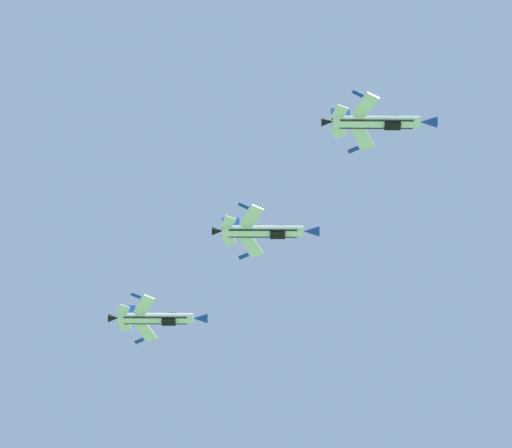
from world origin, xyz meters
The scene contains 3 objects.
fighter_jet_lead centered at (10.38, 76.50, 128.12)m, with size 15.95×10.55×4.37m.
fighter_jet_left_wing centered at (-7.59, 92.96, 127.88)m, with size 15.95×10.55×4.34m.
fighter_jet_right_wing centered at (-27.19, 109.56, 129.89)m, with size 15.95×10.55×4.36m.
Camera 1 is at (4.54, -3.45, 1.57)m, focal length 75.70 mm.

